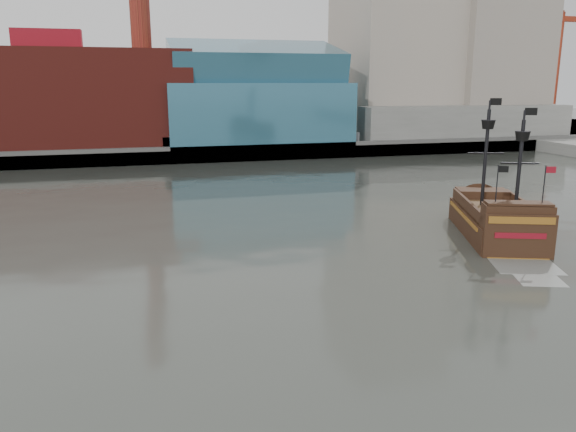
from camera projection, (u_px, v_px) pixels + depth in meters
name	position (u px, v px, depth m)	size (l,w,h in m)	color
ground	(358.00, 332.00, 28.08)	(400.00, 400.00, 0.00)	#2B2D28
promenade_far	(186.00, 138.00, 114.11)	(220.00, 60.00, 2.00)	slate
seawall	(203.00, 154.00, 86.38)	(220.00, 1.00, 2.60)	#4C4C49
skyline	(212.00, 13.00, 102.99)	(149.00, 45.00, 62.00)	#786648
crane_a	(555.00, 49.00, 120.79)	(22.50, 4.00, 32.25)	slate
crane_b	(557.00, 67.00, 133.46)	(19.10, 4.00, 26.25)	slate
pirate_ship	(496.00, 224.00, 45.16)	(9.80, 16.31, 11.73)	black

